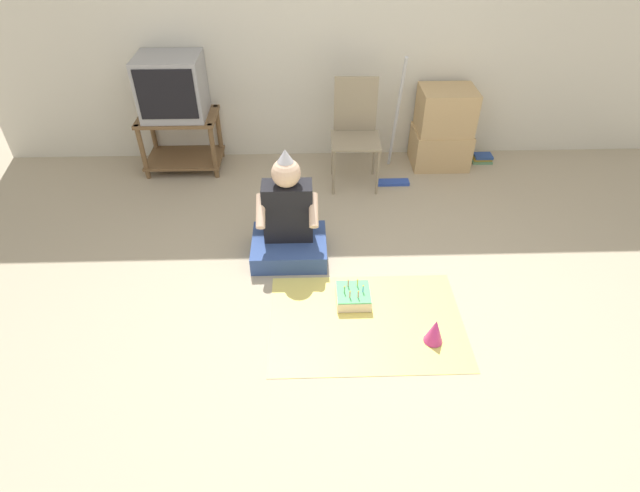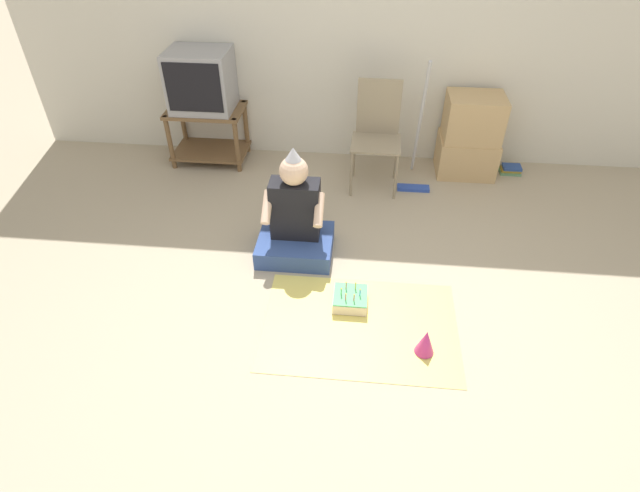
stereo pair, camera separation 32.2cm
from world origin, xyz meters
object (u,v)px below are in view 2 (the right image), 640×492
object	(u,v)px
tv	(201,80)
cardboard_box_stack	(470,137)
birthday_cake	(350,299)
folding_chair	(377,129)
book_pile	(511,169)
person_seated	(295,222)
dust_mop	(417,153)
party_hat_blue	(426,342)

from	to	relation	value
tv	cardboard_box_stack	bearing A→B (deg)	-0.11
tv	birthday_cake	xyz separation A→B (m)	(1.43, -1.84, -0.73)
folding_chair	book_pile	size ratio (longest dim) A/B	4.81
tv	person_seated	xyz separation A→B (m)	(1.00, -1.32, -0.51)
cardboard_box_stack	tv	bearing A→B (deg)	179.89
birthday_cake	person_seated	bearing A→B (deg)	129.49
folding_chair	birthday_cake	xyz separation A→B (m)	(-0.13, -1.57, -0.46)
dust_mop	person_seated	bearing A→B (deg)	-131.42
folding_chair	dust_mop	size ratio (longest dim) A/B	0.81
person_seated	birthday_cake	size ratio (longest dim) A/B	3.79
book_pile	birthday_cake	world-z (taller)	birthday_cake
folding_chair	cardboard_box_stack	size ratio (longest dim) A/B	1.25
folding_chair	cardboard_box_stack	distance (m)	0.89
tv	dust_mop	bearing A→B (deg)	-8.40
dust_mop	book_pile	bearing A→B (deg)	18.36
cardboard_box_stack	book_pile	distance (m)	0.54
cardboard_box_stack	party_hat_blue	size ratio (longest dim) A/B	4.18
cardboard_box_stack	person_seated	world-z (taller)	person_seated
person_seated	party_hat_blue	size ratio (longest dim) A/B	4.84
book_pile	dust_mop	bearing A→B (deg)	-161.64
person_seated	tv	bearing A→B (deg)	127.12
dust_mop	cardboard_box_stack	bearing A→B (deg)	30.14
person_seated	folding_chair	bearing A→B (deg)	61.96
tv	folding_chair	distance (m)	1.60
folding_chair	birthday_cake	world-z (taller)	folding_chair
cardboard_box_stack	folding_chair	bearing A→B (deg)	-162.50
folding_chair	dust_mop	bearing A→B (deg)	-2.44
cardboard_box_stack	birthday_cake	xyz separation A→B (m)	(-0.96, -1.83, -0.31)
tv	party_hat_blue	bearing A→B (deg)	-49.35
folding_chair	cardboard_box_stack	world-z (taller)	folding_chair
person_seated	birthday_cake	xyz separation A→B (m)	(0.43, -0.52, -0.22)
party_hat_blue	person_seated	bearing A→B (deg)	135.32
cardboard_box_stack	birthday_cake	bearing A→B (deg)	-117.63
dust_mop	party_hat_blue	xyz separation A→B (m)	(-0.02, -1.92, -0.22)
tv	person_seated	bearing A→B (deg)	-52.88
tv	dust_mop	size ratio (longest dim) A/B	0.48
cardboard_box_stack	party_hat_blue	world-z (taller)	cardboard_box_stack
tv	person_seated	world-z (taller)	tv
birthday_cake	folding_chair	bearing A→B (deg)	85.32
person_seated	birthday_cake	world-z (taller)	person_seated
folding_chair	birthday_cake	bearing A→B (deg)	-94.68
cardboard_box_stack	person_seated	xyz separation A→B (m)	(-1.39, -1.31, -0.09)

